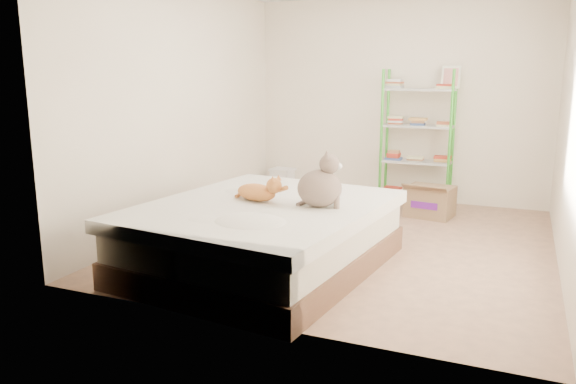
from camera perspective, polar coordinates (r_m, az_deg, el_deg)
The scene contains 7 objects.
room at distance 5.47m, azimuth 6.62°, elevation 8.21°, with size 3.81×4.21×2.61m.
bed at distance 4.84m, azimuth -2.47°, elevation -4.47°, with size 2.04×2.43×0.57m.
orange_cat at distance 4.85m, azimuth -3.23°, elevation 0.19°, with size 0.46×0.25×0.19m, color #CF743A, non-canonical shape.
grey_cat at distance 4.60m, azimuth 3.24°, elevation 1.20°, with size 0.33×0.39×0.45m, color gray, non-canonical shape.
shelf_unit at distance 7.28m, azimuth 13.02°, elevation 4.97°, with size 0.91×0.36×1.74m.
cardboard_box at distance 6.77m, azimuth 14.22°, elevation -0.91°, with size 0.57×0.56×0.42m.
white_bin at distance 7.84m, azimuth -0.59°, elevation 1.17°, with size 0.33×0.29×0.35m.
Camera 1 is at (1.52, -5.24, 1.66)m, focal length 35.00 mm.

